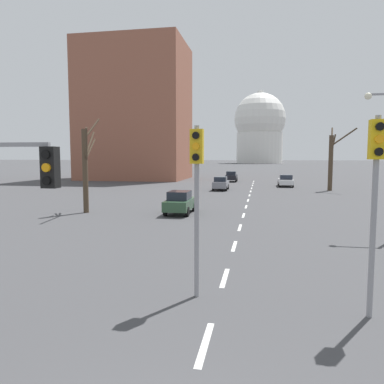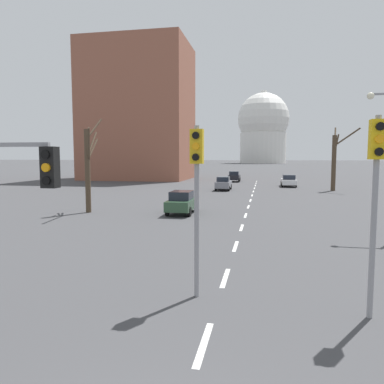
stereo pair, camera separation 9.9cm
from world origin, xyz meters
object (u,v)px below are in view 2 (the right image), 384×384
(sedan_near_right, at_px, (182,202))
(sedan_near_left, at_px, (289,181))
(sedan_mid_centre, at_px, (223,183))
(traffic_signal_near_right, at_px, (376,179))
(sedan_far_left, at_px, (234,176))
(traffic_signal_centre_tall, at_px, (197,179))

(sedan_near_right, bearing_deg, sedan_near_left, 71.10)
(sedan_near_left, distance_m, sedan_mid_centre, 10.65)
(traffic_signal_near_right, relative_size, sedan_far_left, 1.31)
(traffic_signal_centre_tall, bearing_deg, sedan_near_right, 104.03)
(traffic_signal_centre_tall, height_order, sedan_far_left, traffic_signal_centre_tall)
(sedan_mid_centre, bearing_deg, traffic_signal_near_right, -77.91)
(traffic_signal_centre_tall, distance_m, sedan_near_right, 16.01)
(sedan_near_right, xyz_separation_m, sedan_mid_centre, (0.89, 19.01, 0.00))
(traffic_signal_centre_tall, distance_m, sedan_near_left, 41.73)
(traffic_signal_near_right, xyz_separation_m, sedan_mid_centre, (-7.48, 34.92, -2.69))
(sedan_near_left, bearing_deg, sedan_far_left, 134.09)
(sedan_near_left, distance_m, sedan_far_left, 11.41)
(sedan_near_right, height_order, sedan_mid_centre, sedan_mid_centre)
(sedan_near_right, distance_m, sedan_mid_centre, 19.03)
(sedan_near_left, bearing_deg, sedan_mid_centre, -138.87)
(sedan_near_left, xyz_separation_m, sedan_far_left, (-7.94, 8.19, 0.04))
(sedan_far_left, bearing_deg, sedan_near_right, -91.62)
(sedan_near_left, relative_size, sedan_near_right, 1.14)
(traffic_signal_centre_tall, distance_m, traffic_signal_near_right, 4.57)
(traffic_signal_centre_tall, bearing_deg, sedan_far_left, 93.31)
(sedan_far_left, bearing_deg, traffic_signal_centre_tall, -86.69)
(traffic_signal_near_right, distance_m, sedan_mid_centre, 35.82)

